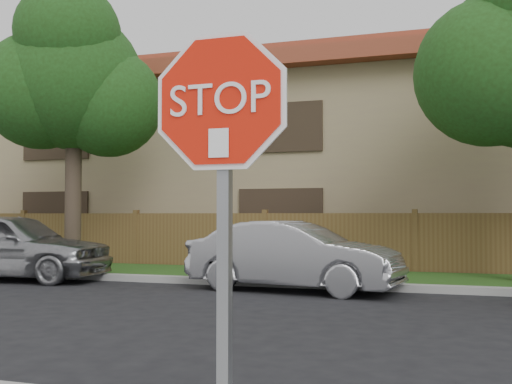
% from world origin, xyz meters
% --- Properties ---
extents(far_curb, '(70.00, 0.30, 0.15)m').
position_xyz_m(far_curb, '(0.00, 8.15, 0.07)').
color(far_curb, gray).
rests_on(far_curb, ground).
extents(grass_strip, '(70.00, 3.00, 0.12)m').
position_xyz_m(grass_strip, '(0.00, 9.80, 0.06)').
color(grass_strip, '#1E4714').
rests_on(grass_strip, ground).
extents(fence, '(70.00, 0.12, 1.60)m').
position_xyz_m(fence, '(0.00, 11.40, 0.80)').
color(fence, brown).
rests_on(fence, ground).
extents(apartment_building, '(35.20, 9.20, 7.20)m').
position_xyz_m(apartment_building, '(0.00, 17.00, 3.53)').
color(apartment_building, tan).
rests_on(apartment_building, ground).
extents(tree_left, '(4.80, 3.90, 7.78)m').
position_xyz_m(tree_left, '(-8.98, 9.57, 5.22)').
color(tree_left, '#382B21').
rests_on(tree_left, ground).
extents(stop_sign, '(1.01, 0.13, 2.55)m').
position_xyz_m(stop_sign, '(-0.28, -1.48, 1.83)').
color(stop_sign, gray).
rests_on(stop_sign, sidewalk_near).
extents(sedan_far_left, '(5.00, 2.46, 1.64)m').
position_xyz_m(sedan_far_left, '(-9.16, 7.45, 0.82)').
color(sedan_far_left, '#9C9CA0').
rests_on(sedan_far_left, ground).
extents(sedan_left, '(4.52, 2.12, 1.43)m').
position_xyz_m(sedan_left, '(-2.20, 7.53, 0.72)').
color(sedan_left, '#A1A1A5').
rests_on(sedan_left, ground).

